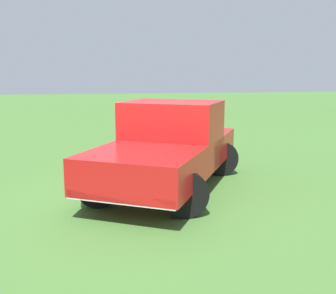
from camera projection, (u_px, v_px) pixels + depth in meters
name	position (u px, v px, depth m)	size (l,w,h in m)	color
ground_plane	(142.00, 197.00, 7.92)	(80.00, 80.00, 0.00)	#477533
pickup_truck	(170.00, 144.00, 8.42)	(3.98, 5.07, 1.82)	black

